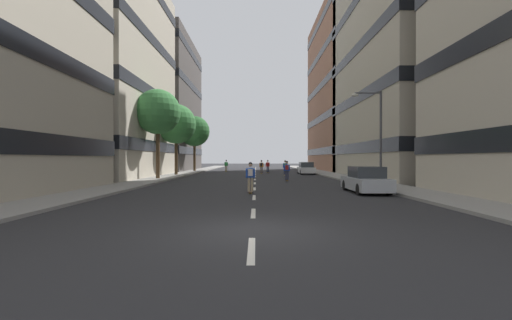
{
  "coord_description": "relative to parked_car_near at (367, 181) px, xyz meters",
  "views": [
    {
      "loc": [
        0.1,
        -9.45,
        1.98
      ],
      "look_at": [
        0.0,
        23.08,
        1.84
      ],
      "focal_mm": 24.15,
      "sensor_mm": 36.0,
      "label": 1
    }
  ],
  "objects": [
    {
      "name": "building_right_far",
      "position": [
        11.52,
        36.9,
        12.46
      ],
      "size": [
        15.13,
        24.09,
        26.14
      ],
      "color": "#9E6B51",
      "rests_on": "ground_plane"
    },
    {
      "name": "lane_markings",
      "position": [
        -6.45,
        22.58,
        -0.7
      ],
      "size": [
        0.16,
        72.2,
        0.01
      ],
      "color": "silver",
      "rests_on": "ground_plane"
    },
    {
      "name": "skater_2",
      "position": [
        -3.63,
        10.43,
        0.32
      ],
      "size": [
        0.54,
        0.91,
        1.78
      ],
      "color": "brown",
      "rests_on": "ground_plane"
    },
    {
      "name": "parked_car_mid",
      "position": [
        0.0,
        23.74,
        0.0
      ],
      "size": [
        1.82,
        4.4,
        1.52
      ],
      "color": "silver",
      "rests_on": "ground_plane"
    },
    {
      "name": "street_tree_near",
      "position": [
        -15.51,
        19.51,
        5.22
      ],
      "size": [
        4.53,
        4.53,
        8.07
      ],
      "color": "#4C3823",
      "rests_on": "sidewalk_left"
    },
    {
      "name": "skater_3",
      "position": [
        -2.94,
        20.38,
        0.32
      ],
      "size": [
        0.57,
        0.92,
        1.78
      ],
      "color": "brown",
      "rests_on": "ground_plane"
    },
    {
      "name": "building_left_mid",
      "position": [
        -24.42,
        15.78,
        10.24
      ],
      "size": [
        15.13,
        18.47,
        21.69
      ],
      "color": "#BCB29E",
      "rests_on": "ground_plane"
    },
    {
      "name": "streetlamp_right",
      "position": [
        1.96,
        4.02,
        3.44
      ],
      "size": [
        2.13,
        0.3,
        6.5
      ],
      "color": "#3F3F44",
      "rests_on": "sidewalk_right"
    },
    {
      "name": "building_left_far",
      "position": [
        -24.42,
        36.9,
        10.08
      ],
      "size": [
        15.13,
        19.61,
        21.37
      ],
      "color": "#4C4744",
      "rests_on": "ground_plane"
    },
    {
      "name": "skater_0",
      "position": [
        -10.85,
        31.99,
        0.29
      ],
      "size": [
        0.54,
        0.91,
        1.78
      ],
      "color": "brown",
      "rests_on": "ground_plane"
    },
    {
      "name": "skater_5",
      "position": [
        -6.67,
        -0.32,
        0.32
      ],
      "size": [
        0.53,
        0.9,
        1.78
      ],
      "color": "brown",
      "rests_on": "ground_plane"
    },
    {
      "name": "skater_1",
      "position": [
        -5.65,
        24.75,
        0.32
      ],
      "size": [
        0.55,
        0.92,
        1.78
      ],
      "color": "brown",
      "rests_on": "ground_plane"
    },
    {
      "name": "sidewalk_left",
      "position": [
        -15.51,
        24.76,
        -0.63
      ],
      "size": [
        2.82,
        86.0,
        0.14
      ],
      "primitive_type": "cube",
      "color": "gray",
      "rests_on": "ground_plane"
    },
    {
      "name": "parked_car_near",
      "position": [
        0.0,
        0.0,
        0.0
      ],
      "size": [
        1.82,
        4.4,
        1.52
      ],
      "color": "#B2B7BF",
      "rests_on": "ground_plane"
    },
    {
      "name": "street_tree_mid",
      "position": [
        -15.51,
        31.25,
        5.32
      ],
      "size": [
        4.5,
        4.5,
        8.15
      ],
      "color": "#4C3823",
      "rests_on": "sidewalk_left"
    },
    {
      "name": "building_right_mid",
      "position": [
        11.52,
        15.78,
        17.21
      ],
      "size": [
        15.13,
        21.75,
        35.63
      ],
      "color": "#B2A893",
      "rests_on": "ground_plane"
    },
    {
      "name": "street_tree_far",
      "position": [
        -15.51,
        12.17,
        5.6
      ],
      "size": [
        4.2,
        4.2,
        8.29
      ],
      "color": "#4C3823",
      "rests_on": "sidewalk_left"
    },
    {
      "name": "skater_4",
      "position": [
        -4.73,
        27.52,
        0.32
      ],
      "size": [
        0.56,
        0.92,
        1.78
      ],
      "color": "brown",
      "rests_on": "ground_plane"
    },
    {
      "name": "sidewalk_right",
      "position": [
        2.61,
        24.76,
        -0.63
      ],
      "size": [
        2.82,
        86.0,
        0.14
      ],
      "primitive_type": "cube",
      "color": "gray",
      "rests_on": "ground_plane"
    },
    {
      "name": "ground_plane",
      "position": [
        -6.45,
        20.85,
        -0.7
      ],
      "size": [
        187.64,
        187.64,
        0.0
      ],
      "primitive_type": "plane",
      "color": "#28282B"
    }
  ]
}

